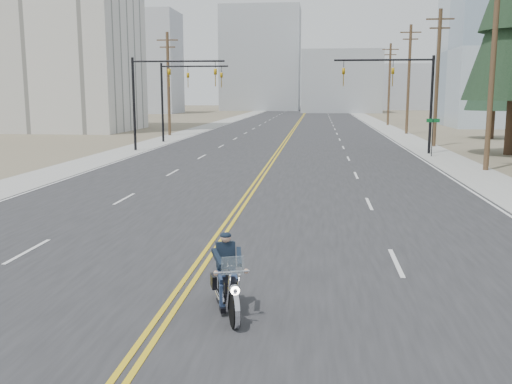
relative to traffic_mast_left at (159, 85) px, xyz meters
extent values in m
plane|color=#776D56|center=(8.98, -32.00, -4.94)|extent=(400.00, 400.00, 0.00)
cube|color=#303033|center=(8.98, 38.00, -4.93)|extent=(20.00, 200.00, 0.01)
cube|color=#A5A5A0|center=(-2.52, 38.00, -4.93)|extent=(3.00, 200.00, 0.01)
cube|color=#A5A5A0|center=(20.48, 38.00, -4.93)|extent=(3.00, 200.00, 0.01)
cylinder|color=black|center=(-2.02, 0.00, -1.44)|extent=(0.20, 0.20, 7.00)
cylinder|color=black|center=(1.48, 0.00, 1.76)|extent=(7.00, 0.14, 0.14)
imported|color=#BF8C0C|center=(0.78, 0.00, 1.11)|extent=(0.21, 0.26, 1.30)
imported|color=#BF8C0C|center=(4.28, 0.00, 1.11)|extent=(0.21, 0.26, 1.30)
cylinder|color=black|center=(19.98, 0.00, -1.44)|extent=(0.20, 0.20, 7.00)
cylinder|color=black|center=(16.48, 0.00, 1.76)|extent=(7.00, 0.14, 0.14)
imported|color=#BF8C0C|center=(17.18, 0.00, 1.11)|extent=(0.21, 0.26, 1.30)
imported|color=#BF8C0C|center=(13.68, 0.00, 1.11)|extent=(0.21, 0.26, 1.30)
cylinder|color=black|center=(-2.02, 8.00, -1.44)|extent=(0.20, 0.20, 7.00)
cylinder|color=black|center=(0.98, 8.00, 1.76)|extent=(6.00, 0.14, 0.14)
imported|color=#BF8C0C|center=(0.38, 8.00, 1.11)|extent=(0.21, 0.26, 1.30)
imported|color=#BF8C0C|center=(3.38, 8.00, 1.11)|extent=(0.21, 0.26, 1.30)
cylinder|color=black|center=(19.78, -2.00, -3.64)|extent=(0.06, 0.06, 2.60)
cube|color=#0C5926|center=(19.78, -2.00, -2.44)|extent=(0.90, 0.03, 0.25)
cylinder|color=brown|center=(21.48, -9.00, 0.81)|extent=(0.30, 0.30, 11.50)
cylinder|color=brown|center=(21.48, 6.00, 0.56)|extent=(0.30, 0.30, 11.00)
cube|color=brown|center=(21.48, 6.00, 5.26)|extent=(2.20, 0.12, 0.12)
cube|color=brown|center=(21.48, 6.00, 4.56)|extent=(1.60, 0.12, 0.12)
cylinder|color=brown|center=(21.48, 21.00, 0.81)|extent=(0.30, 0.30, 11.50)
cube|color=brown|center=(21.48, 21.00, 5.76)|extent=(2.20, 0.12, 0.12)
cube|color=brown|center=(21.48, 21.00, 5.06)|extent=(1.60, 0.12, 0.12)
cylinder|color=brown|center=(21.48, 38.00, 0.56)|extent=(0.30, 0.30, 11.00)
cube|color=brown|center=(21.48, 38.00, 5.26)|extent=(2.20, 0.12, 0.12)
cube|color=brown|center=(21.48, 38.00, 4.56)|extent=(1.60, 0.12, 0.12)
cylinder|color=brown|center=(-3.52, 16.00, 0.31)|extent=(0.30, 0.30, 10.50)
cube|color=brown|center=(-3.52, 16.00, 4.76)|extent=(2.20, 0.12, 0.12)
cube|color=brown|center=(-3.52, 16.00, 4.06)|extent=(1.60, 0.12, 0.12)
cube|color=silver|center=(-19.02, 23.00, 10.06)|extent=(18.00, 14.00, 30.00)
cube|color=#B7BCC6|center=(-26.02, 83.00, 6.06)|extent=(14.00, 12.00, 22.00)
cube|color=#ADB2B7|center=(16.98, 93.00, 2.06)|extent=(18.00, 14.00, 14.00)
cube|color=#B7BCC6|center=(48.98, 78.00, 4.06)|extent=(16.00, 12.00, 18.00)
cube|color=#ADB2B7|center=(-3.02, 108.00, 8.06)|extent=(20.00, 15.00, 26.00)
cube|color=#B7BCC6|center=(33.98, 118.00, 1.06)|extent=(14.00, 14.00, 12.00)
cube|color=#ADB2B7|center=(-41.02, 98.00, 3.06)|extent=(12.00, 12.00, 16.00)
cylinder|color=#382619|center=(25.54, -0.07, -3.00)|extent=(0.68, 0.68, 3.86)
cylinder|color=#382619|center=(28.56, 15.13, -3.57)|extent=(0.64, 0.64, 2.73)
cone|color=#19331F|center=(28.56, 15.13, 1.89)|extent=(5.10, 5.10, 8.20)
cone|color=#19331F|center=(28.56, 15.13, 4.22)|extent=(3.83, 3.83, 6.15)
cone|color=#19331F|center=(28.56, 15.13, 6.54)|extent=(2.55, 2.55, 4.37)
camera|label=1|loc=(11.90, -42.48, -0.60)|focal=40.00mm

